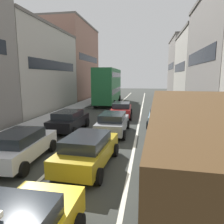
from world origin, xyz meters
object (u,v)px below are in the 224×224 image
object	(u,v)px
sedan_left_lane_third	(69,120)
sedan_right_lane_behind_truck	(166,135)
coupe_centre_lane_fourth	(122,109)
hatchback_centre_lane_third	(113,123)
sedan_centre_lane_second	(88,150)
wagon_right_lane_far	(160,116)
wagon_left_lane_second	(20,146)
removalist_box_truck	(208,172)
bus_mid_queue_primary	(108,85)

from	to	relation	value
sedan_left_lane_third	sedan_right_lane_behind_truck	size ratio (longest dim) A/B	0.99
coupe_centre_lane_fourth	hatchback_centre_lane_third	bearing A→B (deg)	178.23
sedan_centre_lane_second	wagon_right_lane_far	world-z (taller)	same
coupe_centre_lane_fourth	wagon_left_lane_second	bearing A→B (deg)	160.92
hatchback_centre_lane_third	coupe_centre_lane_fourth	size ratio (longest dim) A/B	0.98
sedan_centre_lane_second	sedan_right_lane_behind_truck	xyz separation A→B (m)	(3.64, 3.00, 0.00)
sedan_centre_lane_second	hatchback_centre_lane_third	bearing A→B (deg)	1.59
hatchback_centre_lane_third	removalist_box_truck	bearing A→B (deg)	-159.22
wagon_left_lane_second	bus_mid_queue_primary	xyz separation A→B (m)	(0.22, 21.09, 2.03)
removalist_box_truck	sedan_right_lane_behind_truck	world-z (taller)	removalist_box_truck
hatchback_centre_lane_third	sedan_left_lane_third	world-z (taller)	same
sedan_centre_lane_second	bus_mid_queue_primary	distance (m)	21.40
removalist_box_truck	sedan_centre_lane_second	world-z (taller)	removalist_box_truck
wagon_left_lane_second	bus_mid_queue_primary	world-z (taller)	bus_mid_queue_primary
sedan_right_lane_behind_truck	wagon_left_lane_second	bearing A→B (deg)	115.02
sedan_right_lane_behind_truck	wagon_right_lane_far	xyz separation A→B (m)	(-0.01, 5.72, 0.00)
removalist_box_truck	coupe_centre_lane_fourth	size ratio (longest dim) A/B	1.77
sedan_centre_lane_second	sedan_right_lane_behind_truck	distance (m)	4.71
removalist_box_truck	sedan_centre_lane_second	distance (m)	5.73
wagon_left_lane_second	sedan_left_lane_third	world-z (taller)	same
sedan_left_lane_third	wagon_right_lane_far	xyz separation A→B (m)	(6.80, 2.82, 0.00)
sedan_centre_lane_second	wagon_left_lane_second	xyz separation A→B (m)	(-3.29, -0.01, 0.00)
hatchback_centre_lane_third	sedan_centre_lane_second	bearing A→B (deg)	178.01
sedan_centre_lane_second	sedan_right_lane_behind_truck	size ratio (longest dim) A/B	1.01
wagon_left_lane_second	bus_mid_queue_primary	size ratio (longest dim) A/B	0.41
sedan_left_lane_third	bus_mid_queue_primary	xyz separation A→B (m)	(0.11, 15.18, 2.03)
wagon_left_lane_second	sedan_left_lane_third	distance (m)	5.91
coupe_centre_lane_fourth	sedan_left_lane_third	bearing A→B (deg)	147.74
sedan_centre_lane_second	hatchback_centre_lane_third	xyz separation A→B (m)	(0.19, 5.61, 0.00)
coupe_centre_lane_fourth	bus_mid_queue_primary	world-z (taller)	bus_mid_queue_primary
wagon_right_lane_far	bus_mid_queue_primary	bearing A→B (deg)	31.33
wagon_left_lane_second	hatchback_centre_lane_third	distance (m)	6.61
wagon_left_lane_second	removalist_box_truck	bearing A→B (deg)	-122.36
removalist_box_truck	sedan_right_lane_behind_truck	size ratio (longest dim) A/B	1.79
sedan_centre_lane_second	sedan_right_lane_behind_truck	bearing A→B (deg)	-46.97
wagon_left_lane_second	hatchback_centre_lane_third	world-z (taller)	same
coupe_centre_lane_fourth	bus_mid_queue_primary	size ratio (longest dim) A/B	0.42
sedan_centre_lane_second	wagon_right_lane_far	xyz separation A→B (m)	(3.63, 8.72, 0.00)
removalist_box_truck	wagon_right_lane_far	size ratio (longest dim) A/B	1.78
coupe_centre_lane_fourth	wagon_right_lane_far	size ratio (longest dim) A/B	1.00
hatchback_centre_lane_third	wagon_right_lane_far	world-z (taller)	same
hatchback_centre_lane_third	coupe_centre_lane_fourth	distance (m)	6.08
sedan_centre_lane_second	sedan_left_lane_third	bearing A→B (deg)	31.83
removalist_box_truck	wagon_left_lane_second	distance (m)	8.31
wagon_right_lane_far	hatchback_centre_lane_third	bearing A→B (deg)	135.05
wagon_left_lane_second	sedan_right_lane_behind_truck	distance (m)	7.55
sedan_right_lane_behind_truck	wagon_right_lane_far	size ratio (longest dim) A/B	0.99
wagon_left_lane_second	sedan_right_lane_behind_truck	xyz separation A→B (m)	(6.92, 3.00, 0.00)
hatchback_centre_lane_third	coupe_centre_lane_fourth	world-z (taller)	same
coupe_centre_lane_fourth	sedan_centre_lane_second	bearing A→B (deg)	176.60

